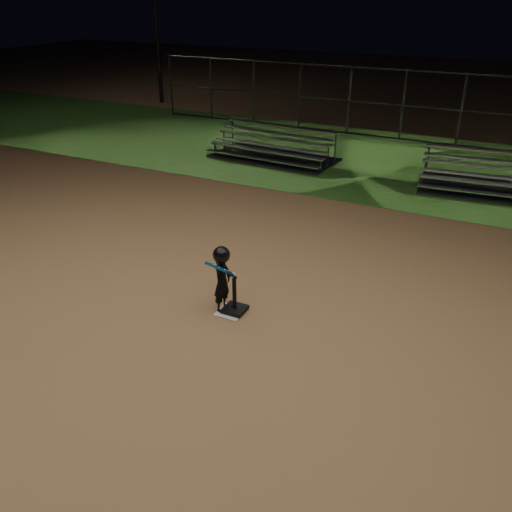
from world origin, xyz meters
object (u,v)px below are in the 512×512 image
Objects in this scene: batting_tee at (235,305)px; child_batter at (222,277)px; home_plate at (231,312)px; bleacher_left at (273,153)px; bleacher_right at (498,185)px.

child_batter is at bearing -171.95° from batting_tee.
home_plate is 0.14m from batting_tee.
bleacher_right reaches higher than bleacher_left.
batting_tee is 0.52× the size of child_batter.
bleacher_left is (-3.22, 8.66, 0.07)m from batting_tee.
bleacher_right is (3.69, 8.53, 0.20)m from home_plate.
home_plate is 9.28m from bleacher_left.
bleacher_left is at bearing 18.72° from child_batter.
home_plate is at bearing -99.46° from child_batter.
child_batter reaches higher than batting_tee.
bleacher_right is (3.85, 8.50, -0.44)m from child_batter.
home_plate is 9.30m from bleacher_right.
child_batter is (-0.16, 0.03, 0.64)m from home_plate.
home_plate is at bearing -66.06° from bleacher_left.
batting_tee is at bearing -65.64° from bleacher_left.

